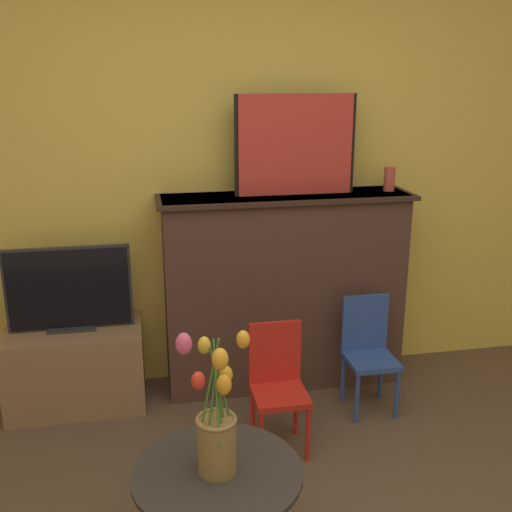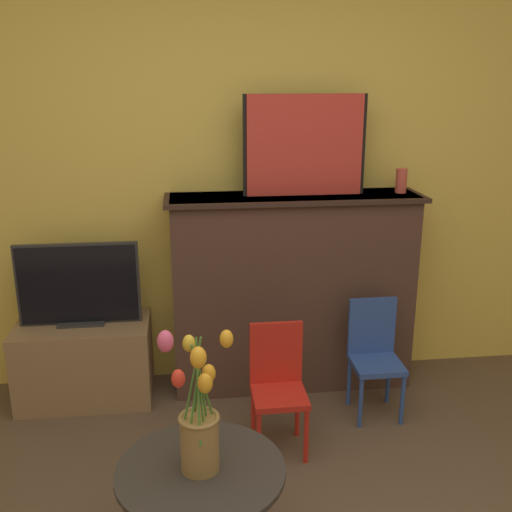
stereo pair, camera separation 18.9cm
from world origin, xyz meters
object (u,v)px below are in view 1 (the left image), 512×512
at_px(vase_tulips, 216,425).
at_px(chair_blue, 368,348).
at_px(painting, 296,145).
at_px(chair_red, 278,380).
at_px(tv_monitor, 69,290).

bearing_deg(vase_tulips, chair_blue, 47.55).
xyz_separation_m(painting, chair_red, (-0.24, -0.65, -1.08)).
bearing_deg(chair_blue, tv_monitor, 168.57).
height_order(tv_monitor, chair_blue, tv_monitor).
height_order(chair_red, vase_tulips, vase_tulips).
distance_m(tv_monitor, chair_blue, 1.67).
relative_size(painting, chair_blue, 1.07).
distance_m(tv_monitor, chair_red, 1.23).
bearing_deg(vase_tulips, chair_red, 63.36).
xyz_separation_m(chair_red, chair_blue, (0.58, 0.27, 0.00)).
height_order(tv_monitor, chair_red, tv_monitor).
height_order(painting, vase_tulips, painting).
distance_m(chair_red, chair_blue, 0.63).
xyz_separation_m(painting, vase_tulips, (-0.64, -1.46, -0.77)).
bearing_deg(painting, vase_tulips, -113.88).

